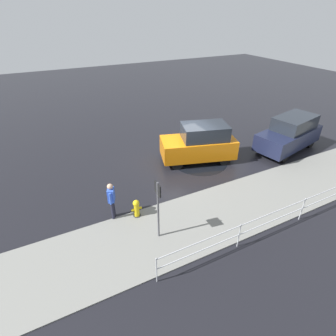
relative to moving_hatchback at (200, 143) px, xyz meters
name	(u,v)px	position (x,y,z in m)	size (l,w,h in m)	color
ground_plane	(185,163)	(0.81, -0.08, -1.03)	(60.00, 60.00, 0.00)	black
kerb_strip	(235,207)	(0.81, 4.12, -1.01)	(24.00, 3.20, 0.04)	slate
moving_hatchback	(200,143)	(0.00, 0.00, 0.00)	(4.22, 2.74, 2.06)	orange
parked_sedan	(290,134)	(-5.39, 1.19, -0.03)	(4.57, 2.59, 1.98)	#191E38
fire_hydrant	(137,209)	(4.68, 2.80, -0.63)	(0.42, 0.31, 0.80)	gold
pedestrian	(112,198)	(5.53, 2.44, -0.07)	(0.36, 0.53, 1.62)	blue
metal_railing	(274,217)	(0.55, 5.84, -0.29)	(9.32, 0.04, 1.05)	#B7BABF
sign_post	(158,203)	(4.36, 4.18, 0.55)	(0.07, 0.44, 2.40)	#4C4C51
puddle_patch	(200,161)	(0.02, 0.14, -1.02)	(3.02, 3.02, 0.01)	black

